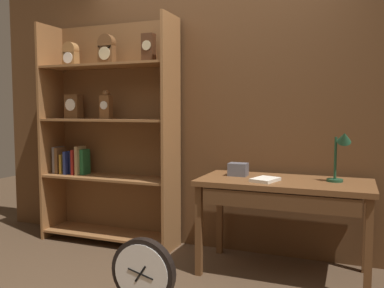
% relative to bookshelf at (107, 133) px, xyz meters
% --- Properties ---
extents(back_wood_panel, '(4.80, 0.05, 2.60)m').
position_rel_bookshelf_xyz_m(back_wood_panel, '(1.03, 0.21, 0.23)').
color(back_wood_panel, brown).
rests_on(back_wood_panel, ground).
extents(bookshelf, '(1.37, 0.39, 2.14)m').
position_rel_bookshelf_xyz_m(bookshelf, '(0.00, 0.00, 0.00)').
color(bookshelf, brown).
rests_on(bookshelf, ground).
extents(workbench, '(1.32, 0.64, 0.75)m').
position_rel_bookshelf_xyz_m(workbench, '(1.75, -0.24, -0.41)').
color(workbench, brown).
rests_on(workbench, ground).
extents(desk_lamp, '(0.18, 0.18, 0.40)m').
position_rel_bookshelf_xyz_m(desk_lamp, '(2.16, -0.17, -0.07)').
color(desk_lamp, '#1E472D').
rests_on(desk_lamp, workbench).
extents(toolbox_small, '(0.15, 0.12, 0.11)m').
position_rel_bookshelf_xyz_m(toolbox_small, '(1.36, -0.14, -0.27)').
color(toolbox_small, '#595960').
rests_on(toolbox_small, workbench).
extents(open_repair_manual, '(0.22, 0.26, 0.02)m').
position_rel_bookshelf_xyz_m(open_repair_manual, '(1.63, -0.32, -0.31)').
color(open_repair_manual, silver).
rests_on(open_repair_manual, workbench).
extents(round_clock_large, '(0.44, 0.11, 0.48)m').
position_rel_bookshelf_xyz_m(round_clock_large, '(1.01, -1.15, -0.83)').
color(round_clock_large, black).
rests_on(round_clock_large, ground).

